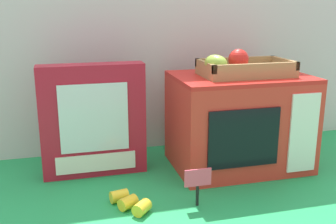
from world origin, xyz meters
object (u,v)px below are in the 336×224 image
at_px(toy_microwave, 239,121).
at_px(price_sign, 198,181).
at_px(loose_toy_banana, 130,202).
at_px(food_groups_crate, 241,68).
at_px(cookie_set_box, 93,121).

xyz_separation_m(toy_microwave, price_sign, (-0.21, -0.22, -0.08)).
xyz_separation_m(toy_microwave, loose_toy_banana, (-0.38, -0.19, -0.13)).
distance_m(food_groups_crate, cookie_set_box, 0.46).
bearing_deg(food_groups_crate, toy_microwave, 64.95).
bearing_deg(food_groups_crate, cookie_set_box, 171.18).
bearing_deg(price_sign, food_groups_crate, 45.63).
distance_m(food_groups_crate, loose_toy_banana, 0.51).
xyz_separation_m(toy_microwave, food_groups_crate, (-0.01, -0.02, 0.17)).
height_order(toy_microwave, loose_toy_banana, toy_microwave).
bearing_deg(price_sign, loose_toy_banana, 169.20).
distance_m(toy_microwave, loose_toy_banana, 0.44).
height_order(food_groups_crate, cookie_set_box, food_groups_crate).
xyz_separation_m(price_sign, loose_toy_banana, (-0.17, 0.03, -0.05)).
bearing_deg(cookie_set_box, price_sign, -49.76).
height_order(food_groups_crate, price_sign, food_groups_crate).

